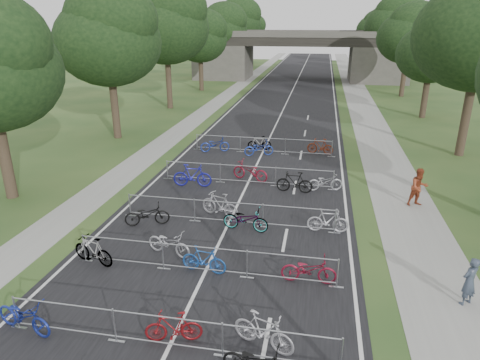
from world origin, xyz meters
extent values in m
cube|color=black|center=(0.00, 50.00, 0.01)|extent=(11.00, 140.00, 0.01)
cube|color=gray|center=(8.00, 50.00, 0.01)|extent=(3.00, 140.00, 0.01)
cube|color=gray|center=(-7.50, 50.00, 0.01)|extent=(2.00, 140.00, 0.01)
cube|color=silver|center=(0.00, 50.00, 0.00)|extent=(0.12, 140.00, 0.00)
cube|color=#484640|center=(-11.50, 65.00, 2.50)|extent=(8.00, 8.00, 5.00)
cube|color=#484640|center=(11.50, 65.00, 2.50)|extent=(8.00, 8.00, 5.00)
cube|color=black|center=(0.00, 65.00, 5.60)|extent=(30.00, 8.00, 1.20)
cube|color=#484640|center=(0.00, 61.20, 6.60)|extent=(30.00, 0.40, 0.90)
cube|color=#484640|center=(0.00, 68.80, 6.60)|extent=(30.00, 0.40, 0.90)
cylinder|color=#33261C|center=(-11.50, 16.00, 2.10)|extent=(0.56, 0.56, 4.20)
cylinder|color=#33261C|center=(-11.50, 28.00, 2.36)|extent=(0.56, 0.56, 4.72)
ellipsoid|color=black|center=(-11.50, 28.00, 6.99)|extent=(7.56, 7.56, 6.20)
sphere|color=black|center=(-10.90, 27.50, 8.50)|extent=(6.05, 6.05, 6.05)
sphere|color=black|center=(-12.00, 28.50, 6.05)|extent=(4.91, 4.91, 4.91)
cylinder|color=#33261C|center=(13.00, 28.00, 2.55)|extent=(0.56, 0.56, 5.11)
sphere|color=black|center=(12.50, 28.50, 6.54)|extent=(5.31, 5.31, 5.31)
cylinder|color=#33261C|center=(-11.50, 40.00, 2.62)|extent=(0.56, 0.56, 5.25)
ellipsoid|color=black|center=(-11.50, 40.00, 7.77)|extent=(8.40, 8.40, 6.89)
sphere|color=black|center=(-10.90, 39.50, 9.45)|extent=(6.72, 6.72, 6.72)
sphere|color=black|center=(-12.00, 40.50, 6.72)|extent=(5.46, 5.46, 5.46)
cylinder|color=#33261C|center=(13.00, 40.00, 1.92)|extent=(0.56, 0.56, 3.85)
ellipsoid|color=black|center=(13.00, 40.00, 5.70)|extent=(6.16, 6.16, 5.05)
sphere|color=black|center=(13.60, 39.50, 6.93)|extent=(4.93, 4.93, 4.93)
sphere|color=black|center=(12.50, 40.50, 4.93)|extent=(4.00, 4.00, 4.00)
cylinder|color=#33261C|center=(-11.50, 52.00, 2.10)|extent=(0.56, 0.56, 4.20)
ellipsoid|color=black|center=(-11.50, 52.00, 6.22)|extent=(6.72, 6.72, 5.51)
sphere|color=black|center=(-10.90, 51.50, 7.56)|extent=(5.38, 5.38, 5.38)
sphere|color=black|center=(-12.00, 52.50, 5.38)|extent=(4.37, 4.37, 4.37)
cylinder|color=#33261C|center=(13.00, 52.00, 2.24)|extent=(0.56, 0.56, 4.48)
ellipsoid|color=black|center=(13.00, 52.00, 6.63)|extent=(7.17, 7.17, 5.88)
sphere|color=black|center=(13.60, 51.50, 8.06)|extent=(5.73, 5.73, 5.73)
sphere|color=black|center=(12.50, 52.50, 5.73)|extent=(4.66, 4.66, 4.66)
cylinder|color=#33261C|center=(-11.50, 64.00, 2.36)|extent=(0.56, 0.56, 4.72)
ellipsoid|color=black|center=(-11.50, 64.00, 6.99)|extent=(7.56, 7.56, 6.20)
sphere|color=black|center=(-10.90, 63.50, 8.50)|extent=(6.05, 6.05, 6.05)
sphere|color=black|center=(-12.00, 64.50, 6.05)|extent=(4.91, 4.91, 4.91)
cylinder|color=#33261C|center=(13.00, 64.00, 2.55)|extent=(0.56, 0.56, 5.11)
ellipsoid|color=black|center=(13.00, 64.00, 7.56)|extent=(8.18, 8.18, 6.70)
sphere|color=black|center=(13.60, 63.50, 9.20)|extent=(6.54, 6.54, 6.54)
sphere|color=black|center=(12.50, 64.50, 6.54)|extent=(5.31, 5.31, 5.31)
cylinder|color=#33261C|center=(-11.50, 76.00, 2.62)|extent=(0.56, 0.56, 5.25)
ellipsoid|color=black|center=(-11.50, 76.00, 7.77)|extent=(8.40, 8.40, 6.89)
sphere|color=black|center=(-10.90, 75.50, 9.45)|extent=(6.72, 6.72, 6.72)
sphere|color=black|center=(-12.00, 76.50, 6.72)|extent=(5.46, 5.46, 5.46)
cylinder|color=#33261C|center=(13.00, 76.00, 1.92)|extent=(0.56, 0.56, 3.85)
ellipsoid|color=black|center=(13.00, 76.00, 5.70)|extent=(6.16, 6.16, 5.05)
sphere|color=black|center=(13.60, 75.50, 6.93)|extent=(4.93, 4.93, 4.93)
sphere|color=black|center=(12.50, 76.50, 4.93)|extent=(4.00, 4.00, 4.00)
cylinder|color=#33261C|center=(-11.50, 88.00, 2.10)|extent=(0.56, 0.56, 4.20)
ellipsoid|color=black|center=(-11.50, 88.00, 6.22)|extent=(6.72, 6.72, 5.51)
sphere|color=black|center=(-10.90, 87.50, 7.56)|extent=(5.38, 5.38, 5.38)
sphere|color=black|center=(-12.00, 88.50, 5.38)|extent=(4.37, 4.37, 4.37)
cylinder|color=#33261C|center=(13.00, 88.00, 2.24)|extent=(0.56, 0.56, 4.48)
ellipsoid|color=black|center=(13.00, 88.00, 6.63)|extent=(7.17, 7.17, 5.88)
sphere|color=black|center=(13.60, 87.50, 8.06)|extent=(5.73, 5.73, 5.73)
sphere|color=black|center=(12.50, 88.50, 5.73)|extent=(4.66, 4.66, 4.66)
cylinder|color=#A0A3A8|center=(0.00, 7.20, 1.05)|extent=(9.20, 0.04, 0.04)
cylinder|color=#A0A3A8|center=(0.00, 7.20, 0.18)|extent=(9.20, 0.04, 0.04)
cylinder|color=#A0A3A8|center=(-4.60, 7.20, 0.55)|extent=(0.05, 0.05, 1.10)
cube|color=#A0A3A8|center=(-4.60, 7.20, 0.01)|extent=(0.50, 0.08, 0.03)
cylinder|color=#A0A3A8|center=(-1.53, 7.20, 0.55)|extent=(0.05, 0.05, 1.10)
cube|color=#A0A3A8|center=(-1.53, 7.20, 0.01)|extent=(0.50, 0.08, 0.03)
cylinder|color=#A0A3A8|center=(1.53, 7.20, 0.55)|extent=(0.05, 0.05, 1.10)
cube|color=#A0A3A8|center=(1.53, 7.20, 0.01)|extent=(0.50, 0.08, 0.03)
cylinder|color=#A0A3A8|center=(4.60, 7.20, 0.55)|extent=(0.05, 0.05, 1.10)
cylinder|color=#A0A3A8|center=(0.00, 11.00, 1.05)|extent=(9.20, 0.04, 0.04)
cylinder|color=#A0A3A8|center=(0.00, 11.00, 0.18)|extent=(9.20, 0.04, 0.04)
cylinder|color=#A0A3A8|center=(-4.60, 11.00, 0.55)|extent=(0.05, 0.05, 1.10)
cube|color=#A0A3A8|center=(-4.60, 11.00, 0.01)|extent=(0.50, 0.08, 0.03)
cylinder|color=#A0A3A8|center=(-1.53, 11.00, 0.55)|extent=(0.05, 0.05, 1.10)
cube|color=#A0A3A8|center=(-1.53, 11.00, 0.01)|extent=(0.50, 0.08, 0.03)
cylinder|color=#A0A3A8|center=(1.53, 11.00, 0.55)|extent=(0.05, 0.05, 1.10)
cube|color=#A0A3A8|center=(1.53, 11.00, 0.01)|extent=(0.50, 0.08, 0.03)
cylinder|color=#A0A3A8|center=(4.60, 11.00, 0.55)|extent=(0.05, 0.05, 1.10)
cube|color=#A0A3A8|center=(4.60, 11.00, 0.01)|extent=(0.50, 0.08, 0.03)
cylinder|color=#A0A3A8|center=(0.00, 15.00, 1.05)|extent=(9.20, 0.04, 0.04)
cylinder|color=#A0A3A8|center=(0.00, 15.00, 0.18)|extent=(9.20, 0.04, 0.04)
cylinder|color=#A0A3A8|center=(-4.60, 15.00, 0.55)|extent=(0.05, 0.05, 1.10)
cube|color=#A0A3A8|center=(-4.60, 15.00, 0.01)|extent=(0.50, 0.08, 0.03)
cylinder|color=#A0A3A8|center=(-1.53, 15.00, 0.55)|extent=(0.05, 0.05, 1.10)
cube|color=#A0A3A8|center=(-1.53, 15.00, 0.01)|extent=(0.50, 0.08, 0.03)
cylinder|color=#A0A3A8|center=(1.53, 15.00, 0.55)|extent=(0.05, 0.05, 1.10)
cube|color=#A0A3A8|center=(1.53, 15.00, 0.01)|extent=(0.50, 0.08, 0.03)
cylinder|color=#A0A3A8|center=(4.60, 15.00, 0.55)|extent=(0.05, 0.05, 1.10)
cube|color=#A0A3A8|center=(4.60, 15.00, 0.01)|extent=(0.50, 0.08, 0.03)
cylinder|color=#A0A3A8|center=(0.00, 20.00, 1.05)|extent=(9.20, 0.04, 0.04)
cylinder|color=#A0A3A8|center=(0.00, 20.00, 0.18)|extent=(9.20, 0.04, 0.04)
cylinder|color=#A0A3A8|center=(-4.60, 20.00, 0.55)|extent=(0.05, 0.05, 1.10)
cube|color=#A0A3A8|center=(-4.60, 20.00, 0.01)|extent=(0.50, 0.08, 0.03)
cylinder|color=#A0A3A8|center=(-1.53, 20.00, 0.55)|extent=(0.05, 0.05, 1.10)
cube|color=#A0A3A8|center=(-1.53, 20.00, 0.01)|extent=(0.50, 0.08, 0.03)
cylinder|color=#A0A3A8|center=(1.53, 20.00, 0.55)|extent=(0.05, 0.05, 1.10)
cube|color=#A0A3A8|center=(1.53, 20.00, 0.01)|extent=(0.50, 0.08, 0.03)
cylinder|color=#A0A3A8|center=(4.60, 20.00, 0.55)|extent=(0.05, 0.05, 1.10)
cube|color=#A0A3A8|center=(4.60, 20.00, 0.01)|extent=(0.50, 0.08, 0.03)
cylinder|color=#A0A3A8|center=(0.00, 26.00, 1.05)|extent=(9.20, 0.04, 0.04)
cylinder|color=#A0A3A8|center=(0.00, 26.00, 0.18)|extent=(9.20, 0.04, 0.04)
cylinder|color=#A0A3A8|center=(-4.60, 26.00, 0.55)|extent=(0.05, 0.05, 1.10)
cube|color=#A0A3A8|center=(-4.60, 26.00, 0.01)|extent=(0.50, 0.08, 0.03)
cylinder|color=#A0A3A8|center=(-1.53, 26.00, 0.55)|extent=(0.05, 0.05, 1.10)
cube|color=#A0A3A8|center=(-1.53, 26.00, 0.01)|extent=(0.50, 0.08, 0.03)
cylinder|color=#A0A3A8|center=(1.53, 26.00, 0.55)|extent=(0.05, 0.05, 1.10)
cube|color=#A0A3A8|center=(1.53, 26.00, 0.01)|extent=(0.50, 0.08, 0.03)
cylinder|color=#A0A3A8|center=(4.60, 26.00, 0.55)|extent=(0.05, 0.05, 1.10)
cube|color=#A0A3A8|center=(4.60, 26.00, 0.01)|extent=(0.50, 0.08, 0.03)
imported|color=navy|center=(-4.30, 7.12, 0.52)|extent=(2.09, 1.11, 1.04)
imported|color=maroon|center=(0.07, 7.51, 0.48)|extent=(1.67, 0.82, 0.97)
imported|color=#AAA8B0|center=(2.56, 7.72, 0.55)|extent=(1.91, 1.12, 1.11)
imported|color=#A0A3A8|center=(-4.19, 10.88, 0.55)|extent=(1.89, 1.00, 1.10)
imported|color=#A5A5AD|center=(-1.67, 12.02, 0.50)|extent=(2.00, 1.17, 0.99)
imported|color=#1C4D9E|center=(-0.03, 11.08, 0.50)|extent=(1.73, 0.68, 1.01)
imported|color=maroon|center=(3.65, 11.13, 0.50)|extent=(1.91, 0.71, 0.99)
imported|color=black|center=(-3.46, 14.25, 0.51)|extent=(2.05, 1.32, 1.02)
imported|color=gray|center=(-0.55, 15.72, 0.58)|extent=(2.01, 1.20, 1.17)
imported|color=#A0A3A8|center=(0.86, 14.56, 0.52)|extent=(2.06, 0.92, 1.05)
imported|color=#A5A5AD|center=(4.30, 15.06, 0.52)|extent=(1.77, 0.58, 1.05)
imported|color=#1A1C94|center=(-2.86, 19.09, 0.63)|extent=(2.14, 0.75, 1.26)
imported|color=maroon|center=(0.04, 20.61, 0.56)|extent=(2.26, 1.38, 1.12)
imported|color=black|center=(2.60, 19.28, 0.57)|extent=(1.92, 0.65, 1.14)
imported|color=#96979D|center=(4.18, 19.87, 0.48)|extent=(1.94, 1.09, 0.97)
imported|color=navy|center=(-3.24, 25.70, 0.52)|extent=(2.10, 1.31, 1.04)
imported|color=#A0A3A8|center=(-0.31, 26.69, 0.49)|extent=(1.69, 0.71, 0.98)
imported|color=#1B3598|center=(-0.16, 25.37, 0.51)|extent=(2.07, 1.28, 1.03)
imported|color=maroon|center=(3.84, 26.50, 0.53)|extent=(1.84, 0.85, 1.07)
imported|color=#323C4C|center=(8.60, 10.86, 0.82)|extent=(0.71, 0.68, 1.64)
imported|color=brown|center=(8.58, 18.70, 0.94)|extent=(1.11, 0.99, 1.88)
camera|label=1|loc=(3.68, -1.64, 8.47)|focal=32.00mm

